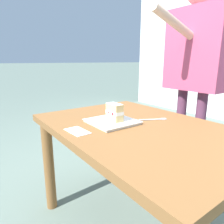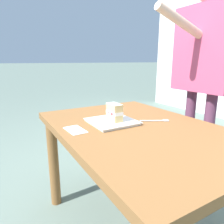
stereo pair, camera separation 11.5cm
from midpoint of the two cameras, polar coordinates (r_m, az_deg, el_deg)
patio_table at (r=1.16m, az=9.83°, el=-9.07°), size 1.16×0.80×0.69m
dessert_plate at (r=1.16m, az=2.83°, el=-2.72°), size 0.25×0.25×0.02m
cake_slice at (r=1.14m, az=3.57°, el=-0.11°), size 0.10×0.07×0.10m
dessert_fork at (r=1.24m, az=14.79°, el=-2.36°), size 0.09×0.16×0.01m
paper_napkin at (r=1.05m, az=-7.04°, el=-4.99°), size 0.14×0.09×0.00m
diner_person at (r=1.64m, az=26.34°, el=14.28°), size 0.44×0.58×1.61m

